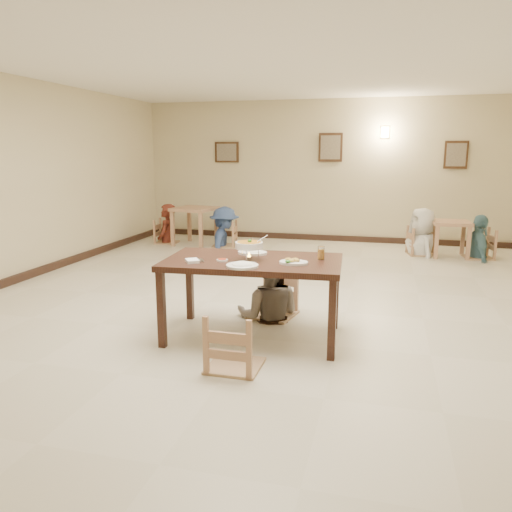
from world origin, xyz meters
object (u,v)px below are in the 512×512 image
(bg_chair_rr, at_px, (480,231))
(bg_chair_rl, at_px, (422,229))
(curry_warmer, at_px, (249,245))
(bg_diner_a, at_px, (166,204))
(main_table, at_px, (253,267))
(chair_near, at_px, (235,315))
(drink_glass, at_px, (321,253))
(bg_diner_d, at_px, (482,215))
(chair_far, at_px, (273,273))
(bg_table_left, at_px, (195,214))
(bg_diner_c, at_px, (424,208))
(bg_table_right, at_px, (451,228))
(bg_chair_lr, at_px, (224,222))
(bg_diner_b, at_px, (224,207))
(main_diner, at_px, (269,250))
(bg_chair_ll, at_px, (166,221))

(bg_chair_rr, bearing_deg, bg_chair_rl, -101.78)
(curry_warmer, distance_m, bg_diner_a, 5.83)
(bg_chair_rl, relative_size, bg_chair_rr, 0.97)
(main_table, height_order, chair_near, chair_near)
(chair_near, height_order, drink_glass, chair_near)
(chair_near, height_order, bg_diner_d, bg_diner_d)
(chair_near, distance_m, curry_warmer, 0.89)
(curry_warmer, distance_m, bg_chair_rl, 5.38)
(chair_far, height_order, bg_diner_d, bg_diner_d)
(bg_table_left, bearing_deg, bg_chair_rl, 1.30)
(chair_far, height_order, curry_warmer, curry_warmer)
(bg_diner_c, bearing_deg, bg_table_right, 64.23)
(bg_table_right, distance_m, bg_chair_rl, 0.50)
(main_table, xyz_separation_m, bg_table_left, (-2.54, 4.84, -0.11))
(bg_chair_rr, xyz_separation_m, bg_diner_c, (-0.99, 0.07, 0.37))
(chair_near, height_order, bg_chair_lr, chair_near)
(chair_far, distance_m, drink_glass, 0.92)
(main_table, distance_m, bg_chair_rl, 5.32)
(bg_table_right, bearing_deg, main_table, -116.82)
(chair_near, bearing_deg, bg_chair_rl, -108.34)
(bg_table_right, distance_m, bg_chair_rr, 0.50)
(bg_diner_d, bearing_deg, bg_chair_rr, -0.00)
(bg_diner_b, bearing_deg, chair_near, -169.54)
(main_table, bearing_deg, bg_diner_d, 54.97)
(main_table, distance_m, chair_near, 0.81)
(main_diner, bearing_deg, bg_diner_c, -120.48)
(bg_diner_c, bearing_deg, bg_chair_lr, -108.24)
(bg_table_left, relative_size, bg_diner_d, 0.56)
(drink_glass, distance_m, bg_diner_c, 4.95)
(bg_table_left, xyz_separation_m, bg_diner_c, (4.51, 0.10, 0.24))
(bg_chair_rl, xyz_separation_m, bg_diner_a, (-5.17, -0.07, 0.34))
(bg_table_left, bearing_deg, main_table, -62.30)
(bg_table_right, distance_m, bg_chair_lr, 4.36)
(chair_far, distance_m, bg_table_left, 4.86)
(chair_far, distance_m, bg_chair_ll, 5.26)
(curry_warmer, xyz_separation_m, bg_diner_a, (-3.16, 4.89, -0.15))
(bg_diner_b, distance_m, bg_diner_c, 3.86)
(bg_table_left, height_order, bg_chair_rl, bg_chair_rl)
(bg_diner_c, bearing_deg, main_table, -41.89)
(bg_chair_ll, distance_m, bg_diner_a, 0.36)
(bg_diner_a, distance_m, bg_diner_c, 5.17)
(bg_chair_ll, relative_size, bg_chair_lr, 0.96)
(bg_diner_b, bearing_deg, bg_chair_rl, -96.67)
(bg_chair_rr, bearing_deg, bg_diner_b, -97.11)
(bg_table_left, distance_m, bg_chair_ll, 0.68)
(bg_chair_rl, height_order, bg_diner_c, bg_diner_c)
(chair_near, bearing_deg, curry_warmer, -84.34)
(main_diner, bearing_deg, bg_chair_rr, -130.95)
(chair_near, relative_size, bg_table_right, 1.44)
(curry_warmer, relative_size, bg_chair_rl, 0.32)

